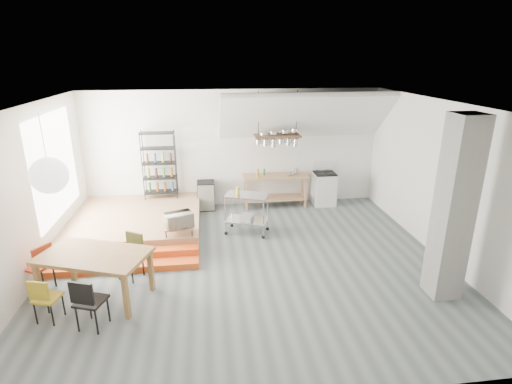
{
  "coord_description": "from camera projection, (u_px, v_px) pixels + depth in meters",
  "views": [
    {
      "loc": [
        -0.76,
        -7.22,
        4.04
      ],
      "look_at": [
        0.26,
        0.8,
        1.26
      ],
      "focal_mm": 28.0,
      "sensor_mm": 36.0,
      "label": 1
    }
  ],
  "objects": [
    {
      "name": "floor",
      "position": [
        248.0,
        263.0,
        8.18
      ],
      "size": [
        8.0,
        8.0,
        0.0
      ],
      "primitive_type": "plane",
      "color": "#515C5E",
      "rests_on": "ground"
    },
    {
      "name": "wall_back",
      "position": [
        234.0,
        149.0,
        10.94
      ],
      "size": [
        8.0,
        0.04,
        3.2
      ],
      "primitive_type": "cube",
      "color": "silver",
      "rests_on": "ground"
    },
    {
      "name": "wall_left",
      "position": [
        27.0,
        198.0,
        7.18
      ],
      "size": [
        0.04,
        7.0,
        3.2
      ],
      "primitive_type": "cube",
      "color": "silver",
      "rests_on": "ground"
    },
    {
      "name": "wall_right",
      "position": [
        442.0,
        181.0,
        8.14
      ],
      "size": [
        0.04,
        7.0,
        3.2
      ],
      "primitive_type": "cube",
      "color": "silver",
      "rests_on": "ground"
    },
    {
      "name": "ceiling",
      "position": [
        247.0,
        105.0,
        7.14
      ],
      "size": [
        8.0,
        7.0,
        0.02
      ],
      "primitive_type": "cube",
      "color": "white",
      "rests_on": "wall_back"
    },
    {
      "name": "slope_ceiling",
      "position": [
        305.0,
        116.0,
        10.29
      ],
      "size": [
        4.4,
        1.44,
        1.32
      ],
      "primitive_type": "cube",
      "rotation": [
        -0.73,
        0.0,
        0.0
      ],
      "color": "white",
      "rests_on": "wall_back"
    },
    {
      "name": "window_pane",
      "position": [
        55.0,
        166.0,
        8.52
      ],
      "size": [
        0.02,
        2.5,
        2.2
      ],
      "primitive_type": "cube",
      "color": "white",
      "rests_on": "wall_left"
    },
    {
      "name": "platform",
      "position": [
        137.0,
        222.0,
        9.69
      ],
      "size": [
        3.0,
        3.0,
        0.4
      ],
      "primitive_type": "cube",
      "color": "#A57552",
      "rests_on": "ground"
    },
    {
      "name": "step_lower",
      "position": [
        123.0,
        267.0,
        7.9
      ],
      "size": [
        3.0,
        0.35,
        0.13
      ],
      "primitive_type": "cube",
      "color": "#E7571B",
      "rests_on": "ground"
    },
    {
      "name": "step_upper",
      "position": [
        126.0,
        256.0,
        8.21
      ],
      "size": [
        3.0,
        0.35,
        0.27
      ],
      "primitive_type": "cube",
      "color": "#E7571B",
      "rests_on": "ground"
    },
    {
      "name": "concrete_column",
      "position": [
        454.0,
        210.0,
        6.65
      ],
      "size": [
        0.5,
        0.5,
        3.2
      ],
      "primitive_type": "cube",
      "color": "gray",
      "rests_on": "ground"
    },
    {
      "name": "kitchen_counter",
      "position": [
        275.0,
        185.0,
        11.06
      ],
      "size": [
        1.8,
        0.6,
        0.91
      ],
      "color": "#A57552",
      "rests_on": "ground"
    },
    {
      "name": "stove",
      "position": [
        324.0,
        188.0,
        11.28
      ],
      "size": [
        0.6,
        0.6,
        1.18
      ],
      "color": "white",
      "rests_on": "ground"
    },
    {
      "name": "pot_rack",
      "position": [
        278.0,
        139.0,
        10.42
      ],
      "size": [
        1.2,
        0.5,
        1.43
      ],
      "color": "#442C1B",
      "rests_on": "ceiling"
    },
    {
      "name": "wire_shelving",
      "position": [
        159.0,
        164.0,
        10.51
      ],
      "size": [
        0.88,
        0.38,
        1.8
      ],
      "color": "black",
      "rests_on": "platform"
    },
    {
      "name": "microwave_shelf",
      "position": [
        179.0,
        227.0,
        8.54
      ],
      "size": [
        0.6,
        0.4,
        0.16
      ],
      "color": "#A57552",
      "rests_on": "platform"
    },
    {
      "name": "paper_lantern",
      "position": [
        49.0,
        175.0,
        6.44
      ],
      "size": [
        0.6,
        0.6,
        0.6
      ],
      "primitive_type": "sphere",
      "color": "white",
      "rests_on": "ceiling"
    },
    {
      "name": "dining_table",
      "position": [
        94.0,
        259.0,
        6.79
      ],
      "size": [
        2.03,
        1.56,
        0.85
      ],
      "rotation": [
        0.0,
        0.0,
        -0.35
      ],
      "color": "olive",
      "rests_on": "ground"
    },
    {
      "name": "chair_mustard",
      "position": [
        44.0,
        296.0,
        6.23
      ],
      "size": [
        0.45,
        0.45,
        0.79
      ],
      "rotation": [
        0.0,
        0.0,
        2.85
      ],
      "color": "gold",
      "rests_on": "ground"
    },
    {
      "name": "chair_black",
      "position": [
        88.0,
        300.0,
        6.04
      ],
      "size": [
        0.52,
        0.52,
        0.89
      ],
      "rotation": [
        0.0,
        0.0,
        2.8
      ],
      "color": "black",
      "rests_on": "ground"
    },
    {
      "name": "chair_olive",
      "position": [
        132.0,
        252.0,
        7.55
      ],
      "size": [
        0.54,
        0.54,
        0.87
      ],
      "rotation": [
        0.0,
        0.0,
        -0.53
      ],
      "color": "brown",
      "rests_on": "ground"
    },
    {
      "name": "chair_red",
      "position": [
        40.0,
        263.0,
        7.07
      ],
      "size": [
        0.57,
        0.57,
        0.91
      ],
      "rotation": [
        0.0,
        0.0,
        -2.1
      ],
      "color": "#AC3418",
      "rests_on": "ground"
    },
    {
      "name": "rolling_cart",
      "position": [
        247.0,
        208.0,
        9.39
      ],
      "size": [
        1.1,
        0.85,
        0.97
      ],
      "rotation": [
        0.0,
        0.0,
        -0.36
      ],
      "color": "silver",
      "rests_on": "ground"
    },
    {
      "name": "mini_fridge",
      "position": [
        206.0,
        195.0,
        10.96
      ],
      "size": [
        0.46,
        0.46,
        0.79
      ],
      "primitive_type": "cube",
      "color": "black",
      "rests_on": "ground"
    },
    {
      "name": "microwave",
      "position": [
        179.0,
        220.0,
        8.48
      ],
      "size": [
        0.66,
        0.55,
        0.31
      ],
      "primitive_type": "imported",
      "rotation": [
        0.0,
        0.0,
        0.35
      ],
      "color": "beige",
      "rests_on": "microwave_shelf"
    },
    {
      "name": "bowl",
      "position": [
        290.0,
        174.0,
        10.96
      ],
      "size": [
        0.26,
        0.26,
        0.06
      ],
      "primitive_type": "imported",
      "rotation": [
        0.0,
        0.0,
        0.19
      ],
      "color": "silver",
      "rests_on": "kitchen_counter"
    }
  ]
}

